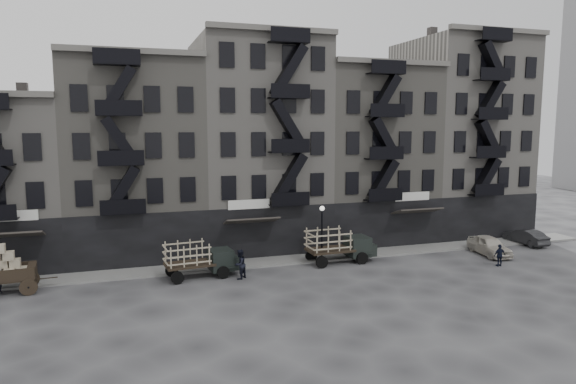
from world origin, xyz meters
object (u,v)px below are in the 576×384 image
object	(u,v)px
stake_truck_west	(200,257)
stake_truck_east	(339,243)
car_far	(526,237)
policeman	(500,255)
car_east	(489,245)
wagon	(2,266)
pedestrian_mid	(240,264)

from	to	relation	value
stake_truck_west	stake_truck_east	world-z (taller)	stake_truck_east
car_far	policeman	xyz separation A→B (m)	(-6.93, -4.97, 0.14)
stake_truck_west	car_east	distance (m)	22.72
wagon	pedestrian_mid	size ratio (longest dim) A/B	1.90
wagon	car_east	distance (m)	34.60
car_east	pedestrian_mid	bearing A→B (deg)	-171.92
car_east	car_far	bearing A→B (deg)	27.96
stake_truck_east	car_east	world-z (taller)	stake_truck_east
car_east	car_far	distance (m)	5.78
wagon	stake_truck_west	bearing A→B (deg)	-5.63
wagon	pedestrian_mid	bearing A→B (deg)	-10.10
car_far	wagon	bearing A→B (deg)	-1.02
pedestrian_mid	policeman	world-z (taller)	pedestrian_mid
stake_truck_west	car_far	bearing A→B (deg)	-3.93
car_east	car_far	size ratio (longest dim) A/B	1.10
stake_truck_east	car_east	bearing A→B (deg)	-9.20
wagon	car_far	bearing A→B (deg)	-3.30
stake_truck_east	policeman	distance (m)	11.67
stake_truck_east	pedestrian_mid	world-z (taller)	stake_truck_east
stake_truck_west	pedestrian_mid	world-z (taller)	stake_truck_west
stake_truck_east	policeman	xyz separation A→B (m)	(10.75, -4.51, -0.68)
stake_truck_west	policeman	size ratio (longest dim) A/B	3.15
stake_truck_east	policeman	bearing A→B (deg)	-24.76
policeman	stake_truck_east	bearing A→B (deg)	-21.54
wagon	car_far	world-z (taller)	wagon
stake_truck_west	stake_truck_east	xyz separation A→B (m)	(10.43, 0.53, 0.08)
stake_truck_east	policeman	world-z (taller)	stake_truck_east
pedestrian_mid	policeman	distance (m)	18.89
wagon	stake_truck_west	world-z (taller)	wagon
wagon	car_east	world-z (taller)	wagon
wagon	stake_truck_west	xyz separation A→B (m)	(11.87, -0.26, -0.35)
stake_truck_west	policeman	world-z (taller)	stake_truck_west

